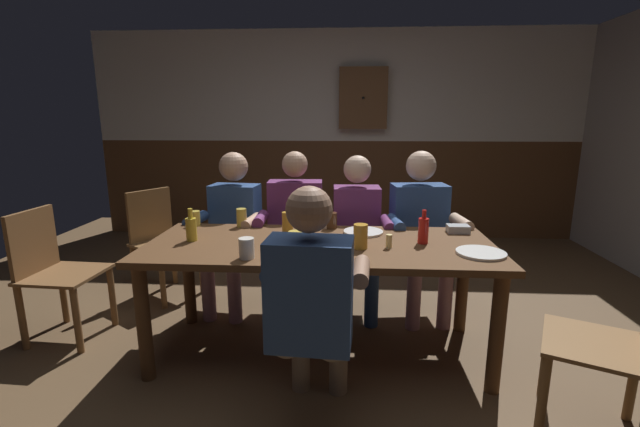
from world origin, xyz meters
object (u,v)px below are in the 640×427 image
Objects in this scene: person_3 at (421,225)px; pint_glass_3 at (295,243)px; plate_1 at (481,253)px; person_4 at (312,298)px; plate_0 at (363,232)px; dining_table at (320,257)px; bottle_0 at (423,230)px; chair_empty_far_end at (618,344)px; pint_glass_4 at (247,248)px; pint_glass_0 at (288,222)px; condiment_caddy at (458,229)px; person_0 at (232,224)px; chair_empty_near_right at (160,239)px; pint_glass_5 at (331,221)px; wall_dart_cabinet at (363,98)px; bottle_1 at (191,228)px; table_candle at (389,241)px; pint_glass_2 at (242,218)px; chair_empty_near_left at (53,270)px; pint_glass_6 at (195,218)px; person_2 at (357,228)px; person_1 at (295,225)px; pint_glass_1 at (361,236)px.

pint_glass_3 is (-0.83, -0.91, 0.11)m from person_3.
person_4 is at bearing -151.50° from plate_1.
person_4 is 4.60× the size of plate_0.
dining_table is 0.65m from bottle_0.
chair_empty_far_end reaches higher than pint_glass_4.
condiment_caddy is at bearing 3.20° from pint_glass_0.
chair_empty_near_right is at bearing -11.14° from person_0.
wall_dart_cabinet is at bearing 83.24° from pint_glass_5.
bottle_1 reaches higher than condiment_caddy.
person_3 reaches higher than table_candle.
plate_1 is 1.57m from pint_glass_2.
chair_empty_near_left is 1.73m from pint_glass_3.
bottle_1 reaches higher than dining_table.
chair_empty_near_left is at bearing 6.00° from person_3.
person_0 is at bearing -6.54° from person_3.
plate_1 is (0.01, -0.46, -0.02)m from condiment_caddy.
person_4 is at bearing -75.25° from pint_glass_0.
pint_glass_2 reaches higher than dining_table.
bottle_1 is at bearing 159.78° from pint_glass_3.
pint_glass_6 is (-0.52, 0.68, -0.00)m from pint_glass_4.
dining_table is 0.93m from plate_1.
person_4 reaches higher than pint_glass_3.
plate_0 is at bearing 92.32° from person_2.
pint_glass_2 is (-1.19, 0.33, -0.02)m from bottle_0.
bottle_0 is (0.62, 0.69, 0.15)m from person_4.
dining_table is 16.52× the size of pint_glass_2.
pint_glass_4 is (-0.26, -0.06, -0.01)m from pint_glass_3.
chair_empty_near_right reaches higher than plate_1.
chair_empty_near_right is 1.26× the size of wall_dart_cabinet.
condiment_caddy is (-0.49, 0.96, 0.28)m from chair_empty_far_end.
person_1 reaches higher than pint_glass_1.
person_2 is 1.35× the size of chair_empty_near_left.
person_0 is 1.02× the size of person_4.
chair_empty_near_right is 6.45× the size of pint_glass_3.
table_candle is at bearing -88.54° from wall_dart_cabinet.
pint_glass_4 reaches higher than plate_1.
table_candle is (0.41, -0.08, 0.13)m from dining_table.
pint_glass_5 is (1.45, -0.52, 0.31)m from chair_empty_near_right.
bottle_1 is (-0.79, -0.00, 0.17)m from dining_table.
plate_0 is 0.42m from bottle_0.
person_2 is 5.81× the size of bottle_0.
pint_glass_2 is (-1.28, -0.30, 0.11)m from person_3.
pint_glass_0 is at bearing 102.82° from pint_glass_3.
condiment_caddy is at bearing 159.54° from person_1.
person_0 reaches higher than person_2.
dining_table is 0.81m from bottle_1.
table_candle is (1.12, -0.73, 0.10)m from person_0.
wall_dart_cabinet is (-0.28, 2.68, 0.88)m from bottle_0.
person_3 is 4.75× the size of plate_0.
plate_0 is 0.76m from plate_1.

